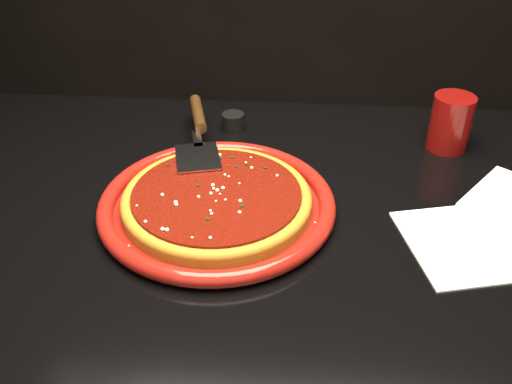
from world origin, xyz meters
TOP-DOWN VIEW (x-y plane):
  - table at (0.00, 0.00)m, footprint 1.20×0.80m
  - plate at (-0.10, -0.00)m, footprint 0.41×0.41m
  - pizza_crust at (-0.10, -0.00)m, footprint 0.33×0.33m
  - pizza_crust_rim at (-0.10, -0.00)m, footprint 0.33×0.33m
  - pizza_sauce at (-0.10, -0.00)m, footprint 0.29×0.29m
  - parmesan_dusting at (-0.10, -0.00)m, footprint 0.26×0.26m
  - basil_flecks at (-0.10, -0.00)m, footprint 0.24×0.24m
  - pizza_server at (-0.15, 0.18)m, footprint 0.16×0.33m
  - cup at (0.31, 0.24)m, footprint 0.08×0.08m
  - napkin_a at (0.29, -0.06)m, footprint 0.22×0.22m
  - ramekin at (-0.10, 0.28)m, footprint 0.05×0.05m

SIDE VIEW (x-z plane):
  - table at x=0.00m, z-range 0.00..0.75m
  - napkin_a at x=0.29m, z-range 0.75..0.75m
  - plate at x=-0.10m, z-range 0.75..0.78m
  - ramekin at x=-0.10m, z-range 0.75..0.78m
  - pizza_crust at x=-0.10m, z-range 0.76..0.78m
  - pizza_crust_rim at x=-0.10m, z-range 0.77..0.79m
  - pizza_sauce at x=-0.10m, z-range 0.78..0.79m
  - basil_flecks at x=-0.10m, z-range 0.79..0.79m
  - parmesan_dusting at x=-0.10m, z-range 0.79..0.79m
  - pizza_server at x=-0.15m, z-range 0.78..0.81m
  - cup at x=0.31m, z-range 0.75..0.86m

